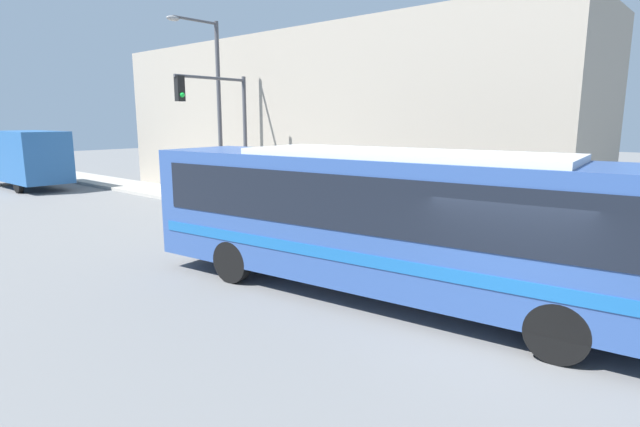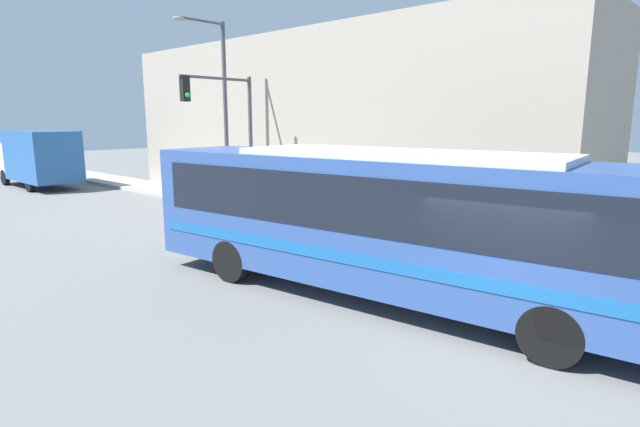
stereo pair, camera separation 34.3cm
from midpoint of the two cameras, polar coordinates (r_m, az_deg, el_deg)
name	(u,v)px [view 2 (the right image)]	position (r m, az deg, el deg)	size (l,w,h in m)	color
ground_plane	(506,343)	(9.51, 21.47, -13.58)	(120.00, 120.00, 0.00)	slate
sidewalk	(174,192)	(27.12, -15.98, 2.42)	(2.53, 70.00, 0.16)	#A8A399
building_facade	(330,120)	(24.16, 1.59, 10.60)	(6.00, 23.79, 7.50)	#9E9384
city_bus	(394,216)	(10.38, 9.45, -0.30)	(3.77, 12.22, 3.17)	#2D4C8C
delivery_truck	(38,157)	(32.34, -29.30, 5.66)	(2.45, 7.07, 3.17)	#265999
fire_hydrant	(429,227)	(15.61, 12.93, -1.57)	(0.21, 0.28, 0.78)	red
traffic_light_pole	(228,119)	(20.21, -9.98, 10.60)	(3.28, 0.35, 5.32)	#47474C
street_lamp	(219,99)	(22.19, -10.98, 12.76)	(2.44, 0.28, 7.66)	#47474C
pedestrian_near_corner	(224,181)	(23.66, -10.52, 3.68)	(0.34, 0.34, 1.61)	slate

